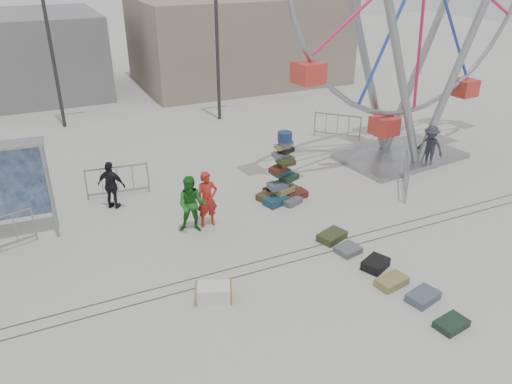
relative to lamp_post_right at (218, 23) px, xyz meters
name	(u,v)px	position (x,y,z in m)	size (l,w,h in m)	color
ground	(295,277)	(-3.09, -13.00, -4.48)	(90.00, 90.00, 0.00)	#9E9E99
track_line_near	(284,264)	(-3.09, -12.40, -4.48)	(40.00, 0.04, 0.01)	#47443F
track_line_far	(277,257)	(-3.09, -12.00, -4.48)	(40.00, 0.04, 0.01)	#47443F
building_right	(238,39)	(3.91, 7.00, -1.98)	(12.00, 8.00, 5.00)	gray
building_left	(6,56)	(-9.09, 9.00, -2.28)	(10.00, 8.00, 4.40)	gray
lamp_post_right	(218,23)	(0.00, 0.00, 0.00)	(1.41, 0.25, 8.00)	#2D2D30
lamp_post_left	(50,27)	(-7.00, 2.00, 0.00)	(1.41, 0.25, 8.00)	#2D2D30
suitcase_tower	(283,181)	(-1.34, -8.96, -3.83)	(1.71, 1.50, 2.34)	#1B4253
steamer_trunk	(214,293)	(-5.28, -13.00, -4.28)	(0.85, 0.49, 0.40)	silver
row_case_0	(332,236)	(-1.25, -11.87, -4.37)	(0.81, 0.53, 0.22)	#364221
row_case_1	(348,250)	(-1.22, -12.63, -4.40)	(0.62, 0.55, 0.17)	slate
row_case_2	(376,264)	(-1.00, -13.55, -4.36)	(0.70, 0.51, 0.25)	black
row_case_3	(392,282)	(-1.09, -14.32, -4.38)	(0.79, 0.47, 0.21)	#98824D
row_case_4	(423,297)	(-0.80, -15.11, -4.38)	(0.78, 0.51, 0.21)	#4D5D6E
row_case_5	(451,324)	(-0.87, -16.10, -4.40)	(0.73, 0.49, 0.16)	#1B3125
barricade_dummy_c	(118,181)	(-6.22, -6.47, -3.93)	(2.00, 0.10, 1.10)	gray
barricade_wheel_front	(406,176)	(2.78, -10.17, -3.93)	(2.00, 0.10, 1.10)	gray
barricade_wheel_back	(337,126)	(3.58, -4.71, -3.93)	(2.00, 0.10, 1.10)	gray
pedestrian_red	(207,199)	(-4.16, -9.57, -3.62)	(0.63, 0.41, 1.72)	#A92018
pedestrian_green	(192,205)	(-4.69, -9.71, -3.62)	(0.84, 0.65, 1.73)	#1B6C1B
pedestrian_black	(112,185)	(-6.53, -7.25, -3.69)	(0.93, 0.39, 1.58)	black
pedestrian_grey	(430,147)	(4.97, -8.87, -3.67)	(1.04, 0.60, 1.62)	#2A2937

